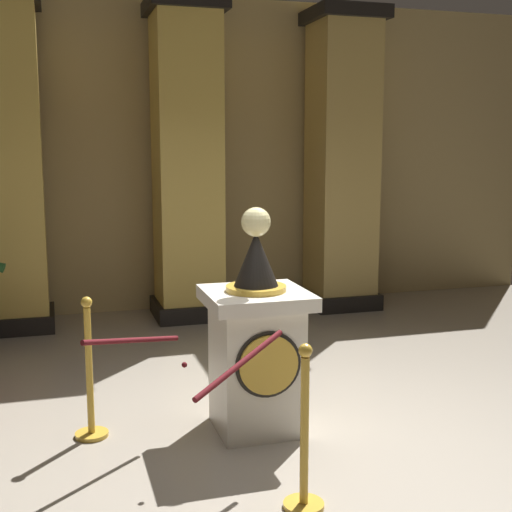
# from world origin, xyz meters

# --- Properties ---
(ground_plane) EXTENTS (10.08, 10.08, 0.00)m
(ground_plane) POSITION_xyz_m (0.00, 0.00, 0.00)
(ground_plane) COLOR #9E9384
(back_wall) EXTENTS (10.08, 0.16, 3.91)m
(back_wall) POSITION_xyz_m (0.00, 4.28, 1.95)
(back_wall) COLOR tan
(back_wall) RESTS_ON ground_plane
(pedestal_clock) EXTENTS (0.73, 0.73, 1.65)m
(pedestal_clock) POSITION_xyz_m (-0.18, 0.20, 0.64)
(pedestal_clock) COLOR silver
(pedestal_clock) RESTS_ON ground_plane
(stanchion_near) EXTENTS (0.24, 0.24, 1.03)m
(stanchion_near) POSITION_xyz_m (-1.36, 0.40, 0.36)
(stanchion_near) COLOR gold
(stanchion_near) RESTS_ON ground_plane
(stanchion_far) EXTENTS (0.24, 0.24, 0.99)m
(stanchion_far) POSITION_xyz_m (-0.24, -0.96, 0.34)
(stanchion_far) COLOR gold
(stanchion_far) RESTS_ON ground_plane
(velvet_rope) EXTENTS (1.27, 1.28, 0.22)m
(velvet_rope) POSITION_xyz_m (-0.80, -0.28, 0.79)
(velvet_rope) COLOR #591419
(column_left) EXTENTS (0.84, 0.84, 3.75)m
(column_left) POSITION_xyz_m (-2.00, 3.69, 1.86)
(column_left) COLOR black
(column_left) RESTS_ON ground_plane
(column_right) EXTENTS (0.90, 0.90, 3.75)m
(column_right) POSITION_xyz_m (2.00, 3.69, 1.86)
(column_right) COLOR black
(column_right) RESTS_ON ground_plane
(column_centre_rear) EXTENTS (0.90, 0.90, 3.75)m
(column_centre_rear) POSITION_xyz_m (0.00, 3.69, 1.86)
(column_centre_rear) COLOR black
(column_centre_rear) RESTS_ON ground_plane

